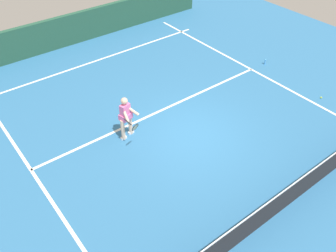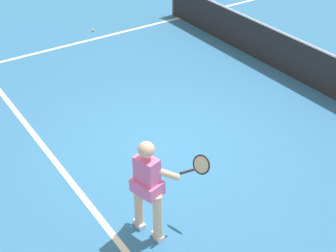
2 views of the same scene
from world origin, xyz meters
name	(u,v)px [view 1 (image 1 of 2)]	position (x,y,z in m)	size (l,w,h in m)	color
ground_plane	(191,136)	(0.00, 0.00, 0.00)	(23.44, 23.44, 0.00)	teal
court_back_wall	(72,29)	(0.00, -8.72, 0.72)	(14.80, 0.24, 1.44)	#23513D
baseline_marking	(97,61)	(0.00, -6.52, 0.00)	(10.80, 0.10, 0.01)	white
service_line_marking	(160,111)	(0.00, -1.76, 0.00)	(9.80, 0.10, 0.01)	white
sideline_left_marking	(284,87)	(-4.90, 0.00, 0.00)	(0.10, 16.03, 0.01)	white
sideline_right_marking	(55,207)	(4.90, 0.00, 0.00)	(0.10, 16.03, 0.01)	white
court_net	(287,197)	(0.00, 3.85, 0.46)	(10.48, 0.08, 1.00)	#4C4C51
tennis_player	(126,116)	(1.72, -1.28, 0.85)	(0.67, 1.06, 1.55)	beige
tennis_ball_near	(321,98)	(-5.39, 1.37, 0.03)	(0.07, 0.07, 0.07)	#D1E533
water_bottle	(265,62)	(-5.71, -1.70, 0.12)	(0.07, 0.07, 0.24)	#4C9EE5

